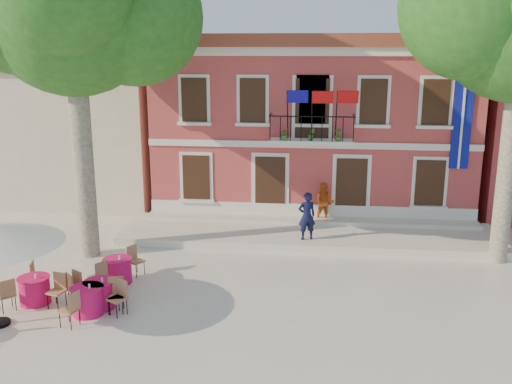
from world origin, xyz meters
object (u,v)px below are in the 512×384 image
object	(u,v)px
pedestrian_orange	(324,203)
cafe_table_3	(118,270)
pedestrian_navy	(307,216)
cafe_table_0	(34,289)
plane_tree_west	(72,9)
cafe_table_4	(100,293)
cafe_table_1	(88,299)

from	to	relation	value
pedestrian_orange	cafe_table_3	world-z (taller)	pedestrian_orange
pedestrian_navy	cafe_table_0	world-z (taller)	pedestrian_navy
plane_tree_west	cafe_table_4	distance (m)	8.88
plane_tree_west	cafe_table_1	world-z (taller)	plane_tree_west
pedestrian_navy	cafe_table_0	xyz separation A→B (m)	(-7.46, -5.48, -0.74)
cafe_table_0	pedestrian_navy	bearing A→B (deg)	36.30
cafe_table_3	cafe_table_0	bearing A→B (deg)	-137.99
plane_tree_west	cafe_table_4	world-z (taller)	plane_tree_west
pedestrian_orange	cafe_table_3	bearing A→B (deg)	-131.71
pedestrian_orange	cafe_table_3	distance (m)	8.67
cafe_table_0	cafe_table_1	xyz separation A→B (m)	(1.75, -0.50, 0.00)
cafe_table_1	cafe_table_3	distance (m)	2.14
pedestrian_navy	cafe_table_1	size ratio (longest dim) A/B	0.96
pedestrian_orange	cafe_table_1	size ratio (longest dim) A/B	0.89
plane_tree_west	pedestrian_navy	distance (m)	10.32
cafe_table_3	cafe_table_4	size ratio (longest dim) A/B	1.01
cafe_table_3	cafe_table_4	bearing A→B (deg)	-86.66
plane_tree_west	pedestrian_navy	xyz separation A→B (m)	(7.43, 1.60, -6.98)
pedestrian_orange	cafe_table_4	xyz separation A→B (m)	(-6.17, -7.65, -0.68)
pedestrian_navy	cafe_table_0	distance (m)	9.28
cafe_table_4	pedestrian_orange	bearing A→B (deg)	51.08
pedestrian_navy	pedestrian_orange	bearing A→B (deg)	-125.08
pedestrian_navy	cafe_table_4	world-z (taller)	pedestrian_navy
cafe_table_1	cafe_table_4	distance (m)	0.48
pedestrian_navy	cafe_table_0	bearing A→B (deg)	18.01
plane_tree_west	cafe_table_1	size ratio (longest dim) A/B	6.11
pedestrian_orange	cafe_table_3	size ratio (longest dim) A/B	0.86
cafe_table_0	pedestrian_orange	bearing A→B (deg)	43.16
plane_tree_west	cafe_table_1	xyz separation A→B (m)	(1.72, -4.38, -7.72)
pedestrian_navy	plane_tree_west	bearing A→B (deg)	-6.15
pedestrian_orange	cafe_table_1	xyz separation A→B (m)	(-6.35, -8.09, -0.67)
plane_tree_west	pedestrian_orange	distance (m)	11.34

